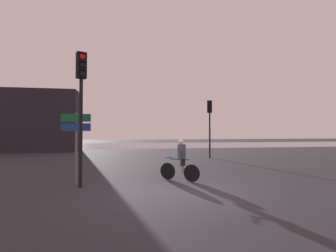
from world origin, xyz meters
name	(u,v)px	position (x,y,z in m)	size (l,w,h in m)	color
ground_plane	(180,192)	(0.00, 0.00, 0.00)	(120.00, 120.00, 0.00)	#28282D
water_strip	(134,145)	(0.00, 29.68, 0.00)	(80.00, 16.00, 0.01)	slate
distant_building	(7,121)	(-12.78, 19.68, 2.99)	(13.32, 4.00, 5.98)	black
traffic_light_far_right	(210,118)	(4.49, 10.13, 2.93)	(0.40, 0.42, 4.19)	black
traffic_light_near_left	(81,94)	(-3.20, 1.28, 3.21)	(0.39, 0.41, 4.64)	black
direction_sign_post	(76,135)	(-3.46, 1.95, 1.79)	(1.08, 0.25, 2.60)	slate
cyclist	(181,160)	(0.45, 1.88, 0.82)	(1.34, 1.13, 1.62)	black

